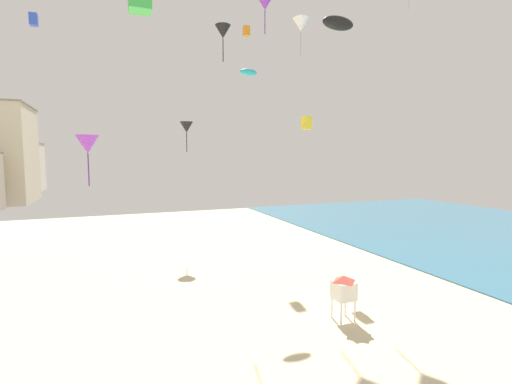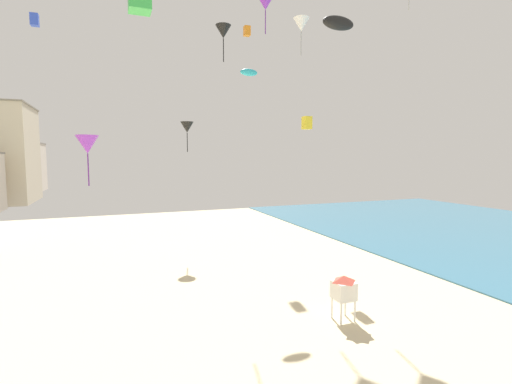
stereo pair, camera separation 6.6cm
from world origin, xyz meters
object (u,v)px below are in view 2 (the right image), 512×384
at_px(kite_purple_delta_2, 87,144).
at_px(kite_black_parafoil, 338,23).
at_px(kite_black_delta, 187,127).
at_px(kite_yellow_box, 307,123).
at_px(kite_purple_delta, 265,3).
at_px(kite_black_delta_2, 223,32).
at_px(kite_cyan_parafoil, 249,72).
at_px(kite_orange_box, 247,31).
at_px(lifeguard_stand, 344,288).
at_px(kite_white_delta_2, 301,25).
at_px(kite_blue_box, 34,20).

xyz_separation_m(kite_purple_delta_2, kite_black_parafoil, (14.53, 4.07, 7.93)).
relative_size(kite_black_delta, kite_yellow_box, 2.93).
xyz_separation_m(kite_purple_delta, kite_black_parafoil, (0.02, -11.85, -5.62)).
bearing_deg(kite_black_delta_2, kite_yellow_box, -19.48).
relative_size(kite_black_delta, kite_cyan_parafoil, 2.10).
relative_size(kite_black_delta, kite_black_parafoil, 1.37).
relative_size(kite_purple_delta, kite_yellow_box, 3.16).
distance_m(kite_cyan_parafoil, kite_black_parafoil, 8.82).
relative_size(kite_purple_delta, kite_orange_box, 3.15).
xyz_separation_m(lifeguard_stand, kite_orange_box, (2.89, 23.64, 21.48)).
relative_size(kite_purple_delta, kite_purple_delta_2, 1.61).
xyz_separation_m(lifeguard_stand, kite_black_delta, (-4.45, 21.67, 10.37)).
bearing_deg(kite_white_delta_2, kite_black_delta_2, 176.30).
bearing_deg(kite_black_delta, kite_black_parafoil, -70.71).
height_order(kite_black_delta_2, kite_purple_delta_2, kite_black_delta_2).
distance_m(kite_black_delta_2, kite_orange_box, 12.88).
distance_m(kite_black_delta, kite_orange_box, 13.46).
bearing_deg(kite_blue_box, kite_purple_delta, -18.29).
height_order(kite_black_delta, kite_blue_box, kite_blue_box).
height_order(kite_cyan_parafoil, kite_white_delta_2, kite_white_delta_2).
height_order(lifeguard_stand, kite_white_delta_2, kite_white_delta_2).
relative_size(kite_cyan_parafoil, kite_white_delta_2, 0.47).
bearing_deg(kite_purple_delta_2, kite_purple_delta, 47.64).
distance_m(kite_black_delta_2, kite_black_parafoil, 10.51).
bearing_deg(kite_yellow_box, kite_white_delta_2, 79.00).
height_order(kite_purple_delta, kite_yellow_box, kite_purple_delta).
bearing_deg(kite_orange_box, kite_purple_delta, -97.85).
bearing_deg(kite_purple_delta, kite_black_parafoil, -89.92).
height_order(kite_purple_delta, kite_orange_box, kite_orange_box).
height_order(lifeguard_stand, kite_blue_box, kite_blue_box).
height_order(kite_black_delta, kite_yellow_box, kite_black_delta).
height_order(kite_white_delta_2, kite_yellow_box, kite_white_delta_2).
relative_size(kite_white_delta_2, kite_black_parafoil, 1.40).
relative_size(lifeguard_stand, kite_orange_box, 2.41).
bearing_deg(kite_yellow_box, kite_black_delta_2, 160.52).
xyz_separation_m(lifeguard_stand, kite_white_delta_2, (3.84, 12.52, 18.69)).
bearing_deg(kite_purple_delta, kite_orange_box, 82.15).
xyz_separation_m(kite_orange_box, kite_blue_box, (-20.71, -1.52, -2.00)).
xyz_separation_m(kite_black_delta_2, kite_cyan_parafoil, (1.82, -1.05, -3.28)).
height_order(kite_purple_delta, kite_cyan_parafoil, kite_purple_delta).
relative_size(kite_blue_box, kite_yellow_box, 1.00).
xyz_separation_m(kite_orange_box, kite_white_delta_2, (0.95, -11.13, -2.79)).
distance_m(kite_orange_box, kite_cyan_parafoil, 14.43).
height_order(kite_purple_delta, kite_black_parafoil, kite_purple_delta).
distance_m(kite_black_delta_2, kite_cyan_parafoil, 3.89).
bearing_deg(kite_yellow_box, lifeguard_stand, -108.07).
bearing_deg(kite_purple_delta, lifeguard_stand, -96.52).
relative_size(lifeguard_stand, kite_yellow_box, 2.42).
height_order(kite_black_delta, kite_black_delta_2, kite_black_delta_2).
bearing_deg(kite_black_delta_2, kite_purple_delta, 29.02).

